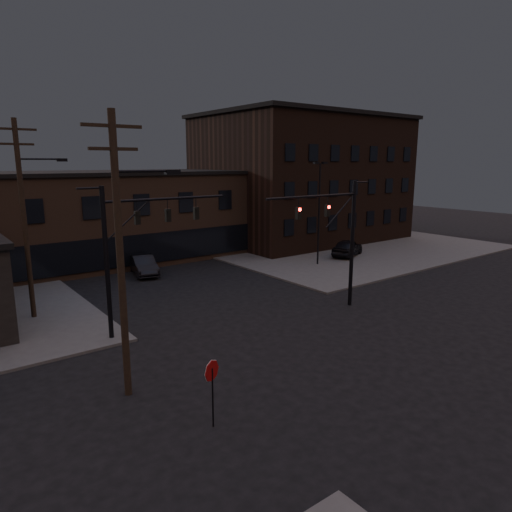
{
  "coord_description": "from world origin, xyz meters",
  "views": [
    {
      "loc": [
        -15.58,
        -14.47,
        9.14
      ],
      "look_at": [
        0.91,
        7.24,
        3.5
      ],
      "focal_mm": 32.0,
      "sensor_mm": 36.0,
      "label": 1
    }
  ],
  "objects_px": {
    "parked_car_lot_a": "(347,248)",
    "parked_car_lot_b": "(318,238)",
    "traffic_signal_far": "(130,243)",
    "traffic_signal_near": "(340,232)",
    "car_crossing": "(143,265)",
    "stop_sign": "(212,378)"
  },
  "relations": [
    {
      "from": "parked_car_lot_a",
      "to": "traffic_signal_far",
      "type": "bearing_deg",
      "value": 81.26
    },
    {
      "from": "parked_car_lot_a",
      "to": "car_crossing",
      "type": "relative_size",
      "value": 1.02
    },
    {
      "from": "stop_sign",
      "to": "parked_car_lot_b",
      "type": "xyz_separation_m",
      "value": [
        28.45,
        23.5,
        -1.11
      ]
    },
    {
      "from": "traffic_signal_far",
      "to": "parked_car_lot_a",
      "type": "bearing_deg",
      "value": 15.51
    },
    {
      "from": "stop_sign",
      "to": "car_crossing",
      "type": "distance_m",
      "value": 23.47
    },
    {
      "from": "parked_car_lot_b",
      "to": "car_crossing",
      "type": "bearing_deg",
      "value": 76.16
    },
    {
      "from": "traffic_signal_far",
      "to": "car_crossing",
      "type": "relative_size",
      "value": 1.68
    },
    {
      "from": "parked_car_lot_a",
      "to": "parked_car_lot_b",
      "type": "distance_m",
      "value": 7.2
    },
    {
      "from": "parked_car_lot_a",
      "to": "parked_car_lot_b",
      "type": "bearing_deg",
      "value": -45.51
    },
    {
      "from": "traffic_signal_near",
      "to": "stop_sign",
      "type": "bearing_deg",
      "value": -154.1
    },
    {
      "from": "traffic_signal_near",
      "to": "parked_car_lot_a",
      "type": "height_order",
      "value": "traffic_signal_near"
    },
    {
      "from": "traffic_signal_far",
      "to": "parked_car_lot_b",
      "type": "relative_size",
      "value": 1.99
    },
    {
      "from": "traffic_signal_near",
      "to": "parked_car_lot_a",
      "type": "relative_size",
      "value": 1.66
    },
    {
      "from": "traffic_signal_near",
      "to": "parked_car_lot_b",
      "type": "relative_size",
      "value": 1.99
    },
    {
      "from": "car_crossing",
      "to": "stop_sign",
      "type": "bearing_deg",
      "value": -95.66
    },
    {
      "from": "traffic_signal_near",
      "to": "car_crossing",
      "type": "height_order",
      "value": "traffic_signal_near"
    },
    {
      "from": "traffic_signal_near",
      "to": "traffic_signal_far",
      "type": "relative_size",
      "value": 1.0
    },
    {
      "from": "traffic_signal_near",
      "to": "parked_car_lot_a",
      "type": "xyz_separation_m",
      "value": [
        12.48,
        10.32,
        -3.96
      ]
    },
    {
      "from": "traffic_signal_near",
      "to": "traffic_signal_far",
      "type": "bearing_deg",
      "value": 163.83
    },
    {
      "from": "traffic_signal_far",
      "to": "traffic_signal_near",
      "type": "bearing_deg",
      "value": -16.17
    },
    {
      "from": "car_crossing",
      "to": "traffic_signal_far",
      "type": "bearing_deg",
      "value": -103.4
    },
    {
      "from": "traffic_signal_far",
      "to": "parked_car_lot_b",
      "type": "xyz_separation_m",
      "value": [
        27.17,
        13.52,
        -4.28
      ]
    }
  ]
}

